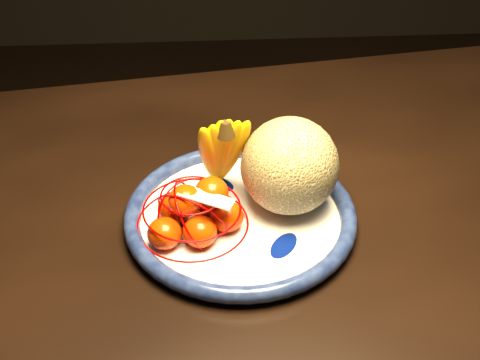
{
  "coord_description": "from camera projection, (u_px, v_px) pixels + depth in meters",
  "views": [
    {
      "loc": [
        -0.19,
        -0.69,
        1.43
      ],
      "look_at": [
        -0.14,
        0.03,
        0.87
      ],
      "focal_mm": 50.0,
      "sensor_mm": 36.0,
      "label": 1
    }
  ],
  "objects": [
    {
      "name": "dining_table",
      "position": [
        343.0,
        268.0,
        0.99
      ],
      "size": [
        1.72,
        1.17,
        0.8
      ],
      "rotation": [
        0.0,
        0.0,
        0.14
      ],
      "color": "black",
      "rests_on": "ground"
    },
    {
      "name": "cantaloupe",
      "position": [
        290.0,
        166.0,
        0.92
      ],
      "size": [
        0.14,
        0.14,
        0.14
      ],
      "primitive_type": "sphere",
      "color": "olive",
      "rests_on": "fruit_bowl"
    },
    {
      "name": "price_tag",
      "position": [
        206.0,
        198.0,
        0.87
      ],
      "size": [
        0.08,
        0.05,
        0.01
      ],
      "primitive_type": "cube",
      "rotation": [
        -0.14,
        0.1,
        -0.38
      ],
      "color": "white",
      "rests_on": "mandarin_bag"
    },
    {
      "name": "banana_bunch",
      "position": [
        221.0,
        149.0,
        0.94
      ],
      "size": [
        0.1,
        0.1,
        0.15
      ],
      "rotation": [
        0.0,
        0.0,
        0.22
      ],
      "color": "#E4AD0F",
      "rests_on": "fruit_bowl"
    },
    {
      "name": "fruit_bowl",
      "position": [
        240.0,
        216.0,
        0.94
      ],
      "size": [
        0.33,
        0.33,
        0.03
      ],
      "rotation": [
        0.0,
        0.0,
        0.37
      ],
      "color": "white",
      "rests_on": "dining_table"
    },
    {
      "name": "mandarin_bag",
      "position": [
        195.0,
        213.0,
        0.9
      ],
      "size": [
        0.18,
        0.18,
        0.1
      ],
      "rotation": [
        0.0,
        0.0,
        0.2
      ],
      "color": "#F73006",
      "rests_on": "fruit_bowl"
    }
  ]
}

